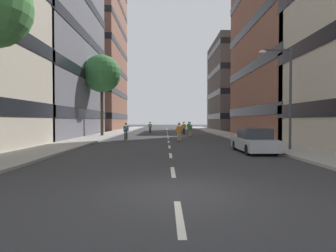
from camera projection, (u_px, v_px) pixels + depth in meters
The scene contains 17 objects.
ground_plane at pixel (168, 135), 36.22m from camera, with size 170.95×170.95×0.00m, color #333335.
sidewalk_left at pixel (111, 134), 39.71m from camera, with size 3.34×78.35×0.14m, color #9E9991.
sidewalk_right at pixel (224, 134), 39.85m from camera, with size 3.34×78.35×0.14m, color #9E9991.
lane_markings at pixel (168, 135), 38.23m from camera, with size 0.16×67.20×0.01m.
building_left_mid at pixel (24, 39), 32.83m from camera, with size 14.80×19.94×23.14m.
building_left_far at pixel (86, 51), 58.04m from camera, with size 14.80×19.71×32.84m.
building_right_mid at pixel (310, 29), 33.11m from camera, with size 14.80×19.19×25.72m.
building_right_far at pixel (248, 86), 58.50m from camera, with size 14.80×16.19×18.45m.
parked_car_near at pixel (254, 141), 17.21m from camera, with size 1.82×4.40×1.52m.
street_tree_near at pixel (102, 74), 33.78m from camera, with size 4.58×4.58×9.86m.
streetlamp_right at pixel (285, 87), 17.75m from camera, with size 2.13×0.30×6.50m.
skater_0 at pixel (150, 127), 42.95m from camera, with size 0.57×0.92×1.78m.
skater_1 at pixel (184, 127), 38.74m from camera, with size 0.57×0.92×1.78m.
skater_2 at pixel (190, 128), 33.34m from camera, with size 0.53×0.90×1.78m.
skater_3 at pixel (126, 130), 27.75m from camera, with size 0.53×0.90×1.78m.
skater_4 at pixel (189, 126), 43.35m from camera, with size 0.55×0.91×1.78m.
skater_5 at pixel (179, 131), 26.14m from camera, with size 0.56×0.92×1.78m.
Camera 1 is at (-0.29, -7.70, 2.02)m, focal length 29.51 mm.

